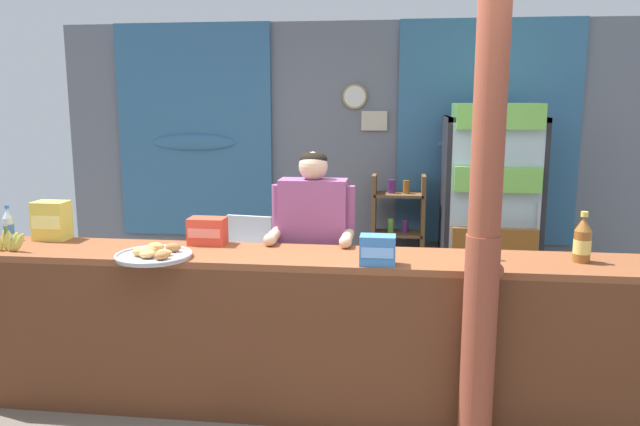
% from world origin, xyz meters
% --- Properties ---
extents(ground_plane, '(7.35, 7.35, 0.00)m').
position_xyz_m(ground_plane, '(0.00, 1.11, 0.00)').
color(ground_plane, '#665B51').
extents(back_wall_curtained, '(5.50, 0.22, 2.58)m').
position_xyz_m(back_wall_curtained, '(-0.00, 2.82, 1.33)').
color(back_wall_curtained, slate).
rests_on(back_wall_curtained, ground).
extents(stall_counter, '(4.20, 0.52, 0.97)m').
position_xyz_m(stall_counter, '(-0.03, 0.30, 0.60)').
color(stall_counter, brown).
rests_on(stall_counter, ground).
extents(timber_post, '(0.20, 0.18, 2.37)m').
position_xyz_m(timber_post, '(0.94, 0.06, 1.14)').
color(timber_post, brown).
rests_on(timber_post, ground).
extents(drink_fridge, '(0.79, 0.74, 1.84)m').
position_xyz_m(drink_fridge, '(1.28, 2.23, 1.02)').
color(drink_fridge, '#232328').
rests_on(drink_fridge, ground).
extents(bottle_shelf_rack, '(0.48, 0.28, 1.20)m').
position_xyz_m(bottle_shelf_rack, '(0.51, 2.49, 0.63)').
color(bottle_shelf_rack, brown).
rests_on(bottle_shelf_rack, ground).
extents(plastic_lawn_chair, '(0.50, 0.50, 0.86)m').
position_xyz_m(plastic_lawn_chair, '(-0.81, 2.02, 0.49)').
color(plastic_lawn_chair, silver).
rests_on(plastic_lawn_chair, ground).
extents(shopkeeper, '(0.55, 0.42, 1.54)m').
position_xyz_m(shopkeeper, '(-0.05, 0.87, 0.98)').
color(shopkeeper, '#28282D').
rests_on(shopkeeper, ground).
extents(soda_bottle_iced_tea, '(0.10, 0.10, 0.29)m').
position_xyz_m(soda_bottle_iced_tea, '(1.53, 0.44, 1.09)').
color(soda_bottle_iced_tea, brown).
rests_on(soda_bottle_iced_tea, stall_counter).
extents(soda_bottle_water, '(0.07, 0.07, 0.23)m').
position_xyz_m(soda_bottle_water, '(-2.01, 0.57, 1.06)').
color(soda_bottle_water, silver).
rests_on(soda_bottle_water, stall_counter).
extents(soda_bottle_lime_soda, '(0.07, 0.07, 0.22)m').
position_xyz_m(soda_bottle_lime_soda, '(0.99, 0.44, 1.06)').
color(soda_bottle_lime_soda, '#75C64C').
rests_on(soda_bottle_lime_soda, stall_counter).
extents(snack_box_instant_noodle, '(0.21, 0.15, 0.25)m').
position_xyz_m(snack_box_instant_noodle, '(-1.73, 0.61, 1.09)').
color(snack_box_instant_noodle, '#EAD14C').
rests_on(snack_box_instant_noodle, stall_counter).
extents(snack_box_crackers, '(0.23, 0.15, 0.17)m').
position_xyz_m(snack_box_crackers, '(-0.68, 0.60, 1.05)').
color(snack_box_crackers, '#E5422D').
rests_on(snack_box_crackers, stall_counter).
extents(snack_box_biscuit, '(0.20, 0.13, 0.17)m').
position_xyz_m(snack_box_biscuit, '(0.40, 0.24, 1.05)').
color(snack_box_biscuit, '#3D75B7').
rests_on(snack_box_biscuit, stall_counter).
extents(pastry_tray, '(0.44, 0.44, 0.07)m').
position_xyz_m(pastry_tray, '(-0.88, 0.22, 0.99)').
color(pastry_tray, '#BCBCC1').
rests_on(pastry_tray, stall_counter).
extents(banana_bunch, '(0.27, 0.07, 0.16)m').
position_xyz_m(banana_bunch, '(-1.83, 0.28, 1.03)').
color(banana_bunch, '#CCC14C').
rests_on(banana_bunch, stall_counter).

